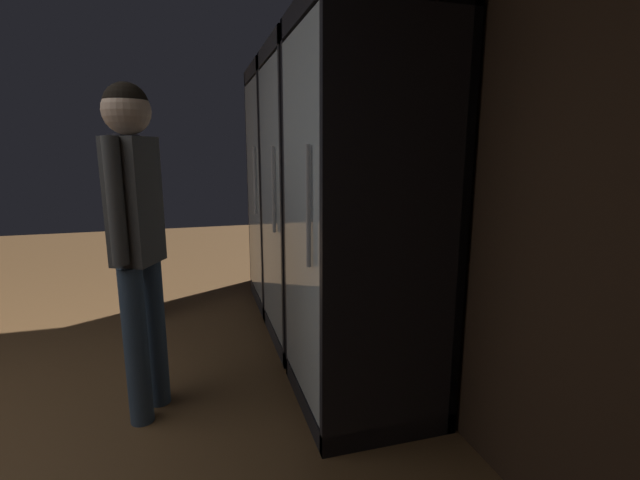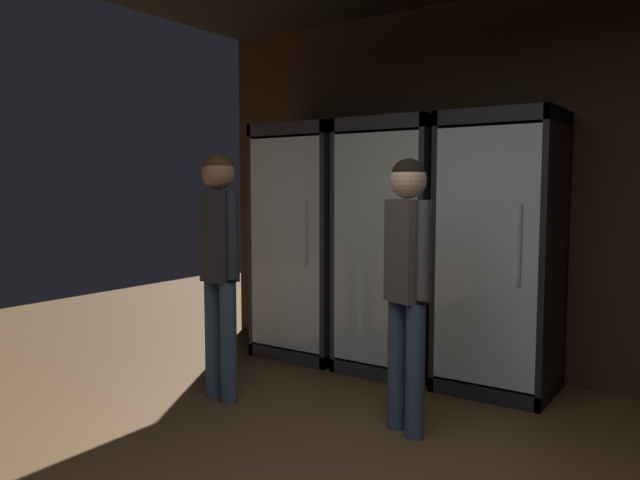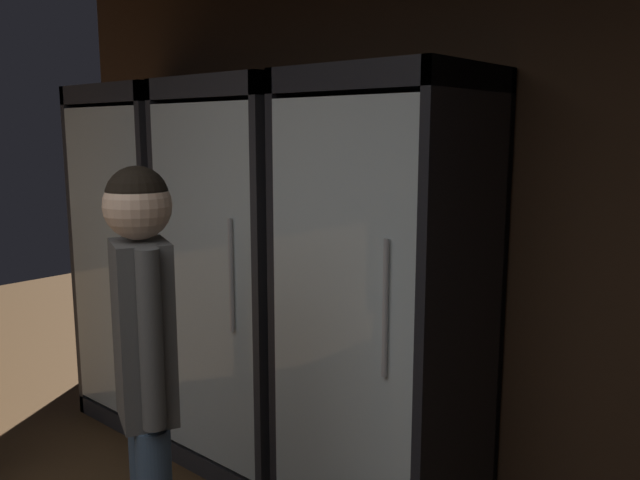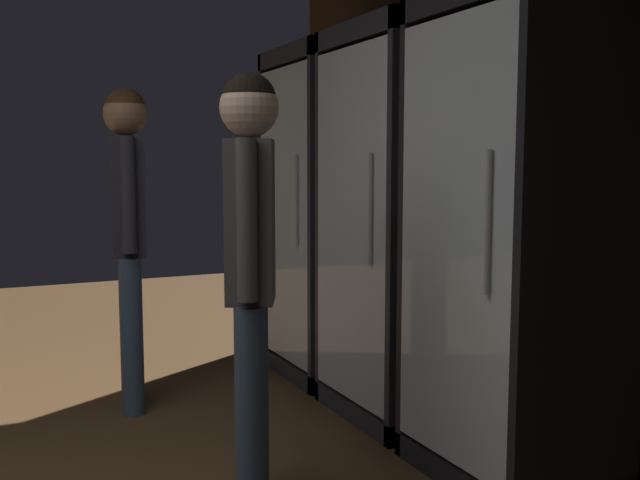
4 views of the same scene
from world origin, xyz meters
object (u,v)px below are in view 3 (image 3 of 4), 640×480
Objects in this scene: cooler_left at (259,279)px; cooler_far_left at (162,259)px; shopper_near at (145,361)px; cooler_center at (392,307)px.

cooler_far_left is at bearing 179.97° from cooler_left.
cooler_left is 1.25m from shopper_near.
shopper_near is at bearing -37.29° from cooler_far_left.
cooler_left is (0.81, -0.00, 0.00)m from cooler_far_left.
cooler_left is 0.81m from cooler_center.
cooler_far_left is 1.22× the size of shopper_near.
cooler_far_left reaches higher than shopper_near.
cooler_left is 1.00× the size of cooler_center.
cooler_far_left and cooler_center have the same top height.
cooler_left is at bearing -0.03° from cooler_far_left.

